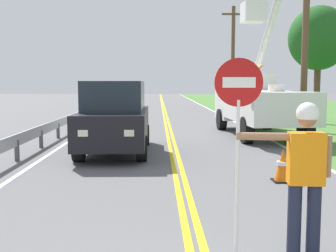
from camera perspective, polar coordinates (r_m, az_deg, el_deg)
The scene contains 13 objects.
centerline_yellow_left at distance 22.40m, azimuth -0.41°, elevation 0.64°, with size 0.11×110.00×0.01m, color yellow.
centerline_yellow_right at distance 22.40m, azimuth 0.05°, elevation 0.64°, with size 0.11×110.00×0.01m, color yellow.
edge_line_right at distance 22.76m, azimuth 8.92°, elevation 0.65°, with size 0.12×110.00×0.01m, color silver.
edge_line_left at distance 22.61m, azimuth -9.34°, elevation 0.61°, with size 0.12×110.00×0.01m, color silver.
flagger_worker at distance 5.08m, azimuth 18.17°, elevation -5.72°, with size 1.08×0.29×1.83m.
stop_sign_paddle at distance 4.88m, azimuth 9.58°, elevation 1.88°, with size 0.56×0.04×2.33m.
utility_bucket_truck at distance 17.04m, azimuth 11.93°, elevation 3.60°, with size 2.67×6.91×5.30m.
oncoming_suv_nearest at distance 12.34m, azimuth -7.20°, elevation 1.26°, with size 1.93×4.61×2.10m.
utility_pole_near at distance 18.97m, azimuth 18.29°, elevation 12.39°, with size 1.80×0.28×8.22m.
utility_pole_mid at distance 33.12m, azimuth 8.86°, elevation 9.43°, with size 1.80×0.28×7.93m.
traffic_cone_lead at distance 9.03m, azimuth 15.41°, elevation -5.24°, with size 0.40×0.40×0.70m.
guardrail_left_shoulder at distance 17.17m, azimuth -13.93°, elevation 0.60°, with size 0.10×32.00×0.71m.
roadside_tree_verge at distance 22.65m, azimuth 19.89°, elevation 11.16°, with size 3.00×3.00×5.90m.
Camera 1 is at (-0.47, -2.30, 2.04)m, focal length 44.60 mm.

